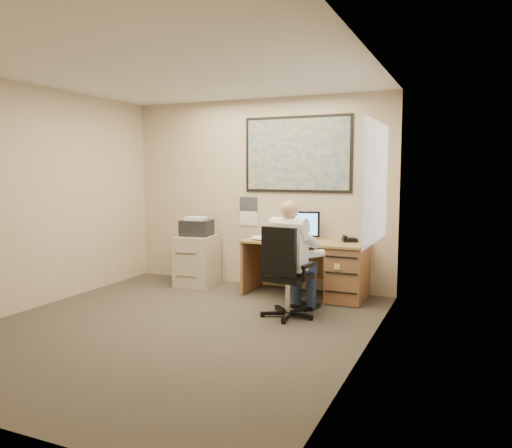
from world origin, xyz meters
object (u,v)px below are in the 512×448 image
at_px(desk, 329,265).
at_px(filing_cabinet, 197,256).
at_px(office_chair, 287,291).
at_px(person, 289,259).

bearing_deg(desk, filing_cabinet, -179.08).
bearing_deg(office_chair, desk, 87.04).
bearing_deg(filing_cabinet, person, -35.89).
height_order(desk, office_chair, desk).
distance_m(filing_cabinet, office_chair, 2.07).
relative_size(filing_cabinet, office_chair, 0.95).
distance_m(filing_cabinet, person, 2.04).
xyz_separation_m(desk, office_chair, (-0.20, -1.08, -0.14)).
bearing_deg(office_chair, filing_cabinet, 157.23).
bearing_deg(desk, person, -101.62).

